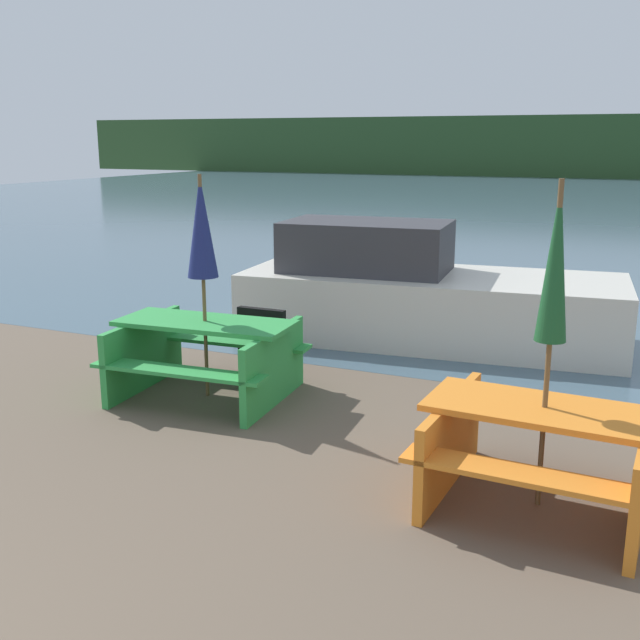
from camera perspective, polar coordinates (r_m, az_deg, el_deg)
The scene contains 8 objects.
water at distance 32.71m, azimuth 17.73°, elevation 8.63°, with size 60.00×50.00×0.00m.
far_treeline at distance 52.53m, azimuth 20.56°, elevation 12.27°, with size 80.00×1.60×4.00m.
picnic_table_orange at distance 5.46m, azimuth 16.54°, elevation -9.16°, with size 1.65×1.45×0.72m.
picnic_table_green at distance 7.47m, azimuth -8.67°, elevation -2.36°, with size 1.83×1.50×0.77m.
umbrella_navy at distance 7.24m, azimuth -9.02°, elevation 6.91°, with size 0.30×0.30×2.18m.
umbrella_darkgreen at distance 5.12m, azimuth 17.49°, elevation 3.88°, with size 0.21×0.21×2.26m.
boat at distance 9.59m, azimuth 7.51°, elevation 1.86°, with size 4.85×2.21×1.48m.
signboard at distance 8.04m, azimuth -4.46°, elevation -1.73°, with size 0.55×0.08×0.75m.
Camera 1 is at (3.73, -0.57, 2.50)m, focal length 42.00 mm.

